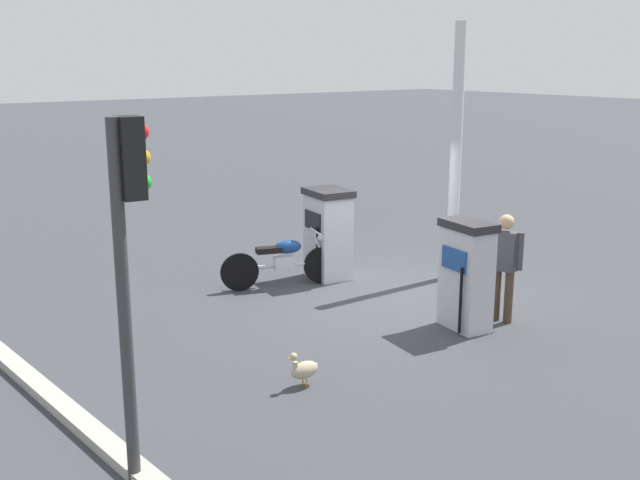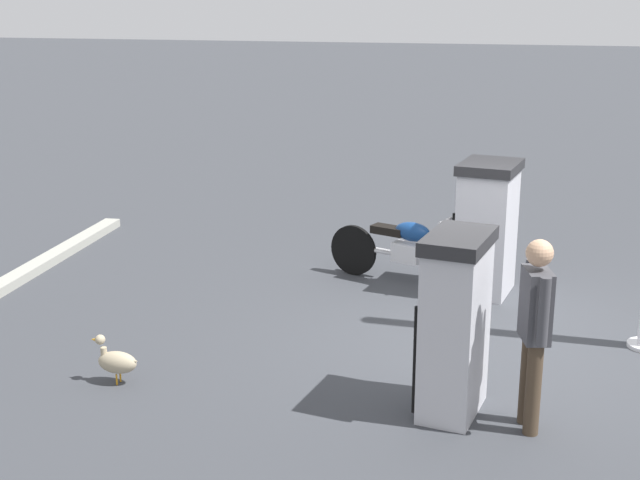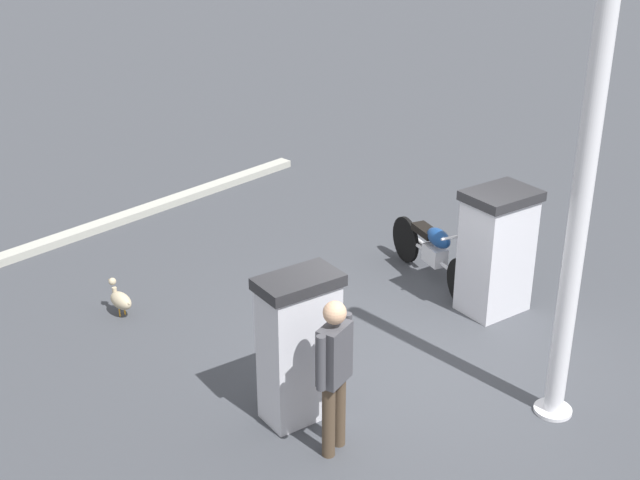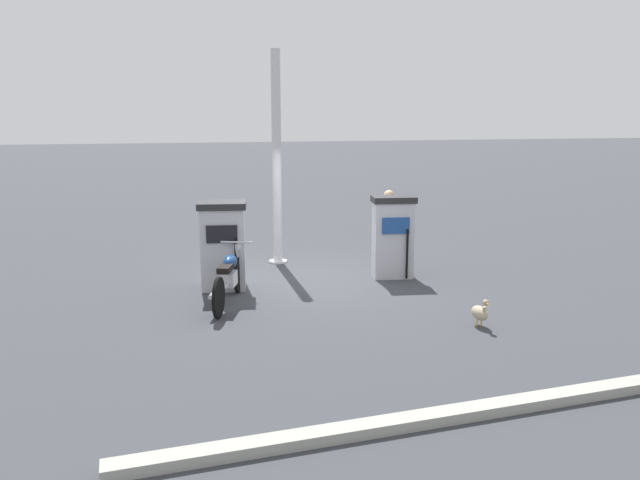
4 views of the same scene
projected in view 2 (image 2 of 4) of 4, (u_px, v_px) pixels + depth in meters
ground_plane at (489, 343)px, 9.15m from camera, size 120.00×120.00×0.00m
fuel_pump_near at (487, 227)px, 10.52m from camera, size 0.80×0.96×1.63m
fuel_pump_far at (455, 323)px, 7.44m from camera, size 0.63×0.90×1.62m
motorcycle_near_pump at (406, 248)px, 10.86m from camera, size 2.05×0.89×0.97m
attendant_person at (535, 323)px, 7.10m from camera, size 0.29×0.57×1.66m
wandering_duck at (116, 361)px, 8.14m from camera, size 0.47×0.20×0.47m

